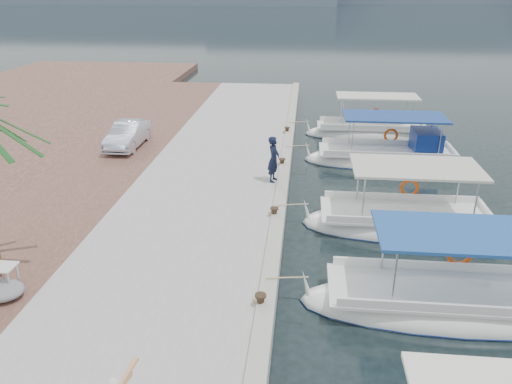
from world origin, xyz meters
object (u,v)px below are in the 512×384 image
at_px(fishing_caique_d, 389,159).
at_px(fishing_caique_e, 371,134).
at_px(fishing_caique_b, 454,306).
at_px(fisherman, 274,159).
at_px(fishing_caique_c, 404,225).
at_px(parked_car, 128,134).

relative_size(fishing_caique_d, fishing_caique_e, 1.07).
bearing_deg(fishing_caique_b, fisherman, 125.24).
xyz_separation_m(fishing_caique_b, fishing_caique_d, (-0.05, 11.27, 0.06)).
bearing_deg(fishing_caique_c, fisherman, 150.31).
xyz_separation_m(fishing_caique_e, fisherman, (-4.71, -8.34, 1.28)).
height_order(fishing_caique_c, fishing_caique_d, same).
xyz_separation_m(fishing_caique_c, fisherman, (-4.62, 2.63, 1.28)).
height_order(fisherman, parked_car, fisherman).
height_order(fishing_caique_e, parked_car, fishing_caique_e).
bearing_deg(fisherman, fishing_caique_e, -17.23).
height_order(fishing_caique_b, parked_car, fishing_caique_b).
xyz_separation_m(fishing_caique_c, parked_car, (-11.76, 6.38, 0.97)).
distance_m(fishing_caique_b, parked_car, 16.47).
height_order(fishing_caique_c, parked_car, fishing_caique_c).
height_order(fishing_caique_b, fishing_caique_e, same).
height_order(fishing_caique_d, fishing_caique_e, same).
relative_size(fishing_caique_e, parked_car, 1.95).
bearing_deg(fisherman, fishing_caique_b, -132.52).
xyz_separation_m(fishing_caique_b, fisherman, (-5.11, 7.23, 1.28)).
relative_size(fishing_caique_b, fishing_caique_c, 1.14).
distance_m(fishing_caique_b, fisherman, 8.94).
distance_m(fishing_caique_c, parked_car, 13.41).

